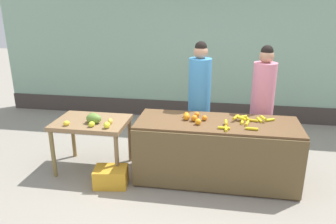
# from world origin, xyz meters

# --- Properties ---
(ground_plane) EXTENTS (24.00, 24.00, 0.00)m
(ground_plane) POSITION_xyz_m (0.00, 0.00, 0.00)
(ground_plane) COLOR gray
(market_wall_back) EXTENTS (8.83, 0.23, 3.47)m
(market_wall_back) POSITION_xyz_m (0.00, 2.61, 1.70)
(market_wall_back) COLOR #8CB299
(market_wall_back) RESTS_ON ground
(fruit_stall_counter) EXTENTS (2.19, 0.83, 0.86)m
(fruit_stall_counter) POSITION_xyz_m (0.35, -0.01, 0.43)
(fruit_stall_counter) COLOR brown
(fruit_stall_counter) RESTS_ON ground
(side_table_wooden) EXTENTS (1.04, 0.75, 0.77)m
(side_table_wooden) POSITION_xyz_m (-1.45, 0.00, 0.67)
(side_table_wooden) COLOR olive
(side_table_wooden) RESTS_ON ground
(banana_bunch_pile) EXTENTS (0.76, 0.60, 0.07)m
(banana_bunch_pile) POSITION_xyz_m (0.70, 0.00, 0.89)
(banana_bunch_pile) COLOR yellow
(banana_bunch_pile) RESTS_ON fruit_stall_counter
(orange_pile) EXTENTS (0.33, 0.38, 0.09)m
(orange_pile) POSITION_xyz_m (0.03, 0.00, 0.90)
(orange_pile) COLOR orange
(orange_pile) RESTS_ON fruit_stall_counter
(mango_papaya_pile) EXTENTS (0.69, 0.37, 0.14)m
(mango_papaya_pile) POSITION_xyz_m (-1.37, -0.11, 0.83)
(mango_papaya_pile) COLOR yellow
(mango_papaya_pile) RESTS_ON side_table_wooden
(vendor_woman_blue_shirt) EXTENTS (0.34, 0.34, 1.85)m
(vendor_woman_blue_shirt) POSITION_xyz_m (0.05, 0.65, 0.94)
(vendor_woman_blue_shirt) COLOR #33333D
(vendor_woman_blue_shirt) RESTS_ON ground
(vendor_woman_pink_shirt) EXTENTS (0.34, 0.34, 1.81)m
(vendor_woman_pink_shirt) POSITION_xyz_m (1.00, 0.68, 0.91)
(vendor_woman_pink_shirt) COLOR #33333D
(vendor_woman_pink_shirt) RESTS_ON ground
(produce_crate) EXTENTS (0.48, 0.38, 0.26)m
(produce_crate) POSITION_xyz_m (-1.05, -0.43, 0.13)
(produce_crate) COLOR gold
(produce_crate) RESTS_ON ground
(produce_sack) EXTENTS (0.38, 0.32, 0.49)m
(produce_sack) POSITION_xyz_m (-0.68, 0.61, 0.25)
(produce_sack) COLOR maroon
(produce_sack) RESTS_ON ground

